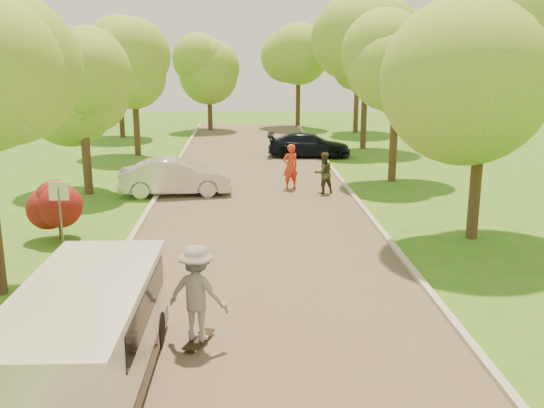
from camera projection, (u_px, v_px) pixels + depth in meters
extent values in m
plane|color=#30721B|center=(265.00, 304.00, 14.25)|extent=(100.00, 100.00, 0.00)
cube|color=#4C4438|center=(257.00, 216.00, 22.00)|extent=(8.00, 60.00, 0.01)
cube|color=#B2AD9E|center=(145.00, 216.00, 21.80)|extent=(0.18, 60.00, 0.12)
cube|color=#B2AD9E|center=(367.00, 213.00, 22.18)|extent=(0.18, 60.00, 0.12)
cylinder|color=#59595E|center=(61.00, 221.00, 17.61)|extent=(0.06, 0.06, 2.00)
cube|color=white|center=(59.00, 191.00, 17.40)|extent=(0.55, 0.04, 0.55)
cylinder|color=#382619|center=(61.00, 228.00, 19.20)|extent=(0.12, 0.12, 0.70)
sphere|color=#590F0F|center=(59.00, 205.00, 19.02)|extent=(1.70, 1.70, 1.70)
sphere|color=olive|center=(5.00, 56.00, 13.58)|extent=(3.45, 3.45, 3.45)
cylinder|color=#382619|center=(86.00, 157.00, 25.18)|extent=(0.36, 0.36, 3.15)
sphere|color=olive|center=(81.00, 88.00, 24.50)|extent=(4.20, 4.20, 4.20)
sphere|color=olive|center=(96.00, 72.00, 24.38)|extent=(3.15, 3.15, 3.15)
cylinder|color=#382619|center=(136.00, 122.00, 34.81)|extent=(0.36, 0.36, 3.83)
sphere|color=olive|center=(133.00, 63.00, 34.01)|extent=(4.80, 4.80, 4.80)
sphere|color=olive|center=(145.00, 50.00, 33.87)|extent=(3.60, 3.60, 3.60)
cylinder|color=#382619|center=(476.00, 179.00, 18.95)|extent=(0.36, 0.36, 3.83)
sphere|color=olive|center=(485.00, 68.00, 18.14)|extent=(5.00, 5.00, 5.00)
sphere|color=olive|center=(512.00, 42.00, 17.99)|extent=(3.75, 3.75, 3.75)
cylinder|color=#382619|center=(393.00, 145.00, 27.72)|extent=(0.36, 0.36, 3.38)
sphere|color=olive|center=(397.00, 78.00, 26.99)|extent=(4.40, 4.40, 4.40)
sphere|color=olive|center=(412.00, 63.00, 26.87)|extent=(3.30, 3.30, 3.30)
cylinder|color=#382619|center=(364.00, 116.00, 37.36)|extent=(0.36, 0.36, 4.05)
sphere|color=olive|center=(366.00, 56.00, 36.50)|extent=(5.20, 5.20, 5.20)
sphere|color=olive|center=(379.00, 43.00, 36.35)|extent=(3.90, 3.90, 3.90)
cylinder|color=#382619|center=(121.00, 112.00, 42.48)|extent=(0.36, 0.36, 3.60)
sphere|color=olive|center=(118.00, 64.00, 41.69)|extent=(5.00, 5.00, 5.00)
sphere|color=olive|center=(129.00, 52.00, 41.55)|extent=(3.75, 3.75, 3.75)
cylinder|color=#382619|center=(356.00, 107.00, 45.19)|extent=(0.36, 0.36, 3.83)
sphere|color=olive|center=(358.00, 60.00, 44.37)|extent=(5.00, 5.00, 5.00)
sphere|color=olive|center=(368.00, 49.00, 44.23)|extent=(3.75, 3.75, 3.75)
cylinder|color=#382619|center=(210.00, 108.00, 46.67)|extent=(0.36, 0.36, 3.38)
sphere|color=olive|center=(209.00, 67.00, 45.92)|extent=(4.80, 4.80, 4.80)
sphere|color=olive|center=(218.00, 57.00, 45.78)|extent=(3.60, 3.60, 3.60)
cylinder|color=#382619|center=(298.00, 104.00, 48.91)|extent=(0.36, 0.36, 3.60)
sphere|color=olive|center=(298.00, 62.00, 48.12)|extent=(5.00, 5.00, 5.00)
sphere|color=olive|center=(308.00, 53.00, 47.97)|extent=(3.75, 3.75, 3.75)
cube|color=silver|center=(85.00, 336.00, 10.24)|extent=(2.12, 5.20, 1.78)
cube|color=black|center=(88.00, 376.00, 10.42)|extent=(2.14, 5.30, 0.32)
cube|color=black|center=(87.00, 306.00, 10.40)|extent=(2.13, 3.69, 0.59)
cylinder|color=black|center=(64.00, 331.00, 12.06)|extent=(0.27, 0.71, 0.71)
cylinder|color=black|center=(156.00, 330.00, 12.12)|extent=(0.27, 0.71, 0.71)
imported|color=silver|center=(176.00, 177.00, 25.18)|extent=(4.70, 1.90, 1.52)
imported|color=black|center=(309.00, 145.00, 34.59)|extent=(4.89, 2.37, 1.37)
cube|color=black|center=(199.00, 339.00, 12.24)|extent=(0.62, 1.04, 0.02)
cylinder|color=#BFCC4C|center=(210.00, 335.00, 12.56)|extent=(0.06, 0.09, 0.08)
cylinder|color=#BFCC4C|center=(202.00, 334.00, 12.62)|extent=(0.06, 0.09, 0.08)
cylinder|color=#BFCC4C|center=(195.00, 351.00, 11.90)|extent=(0.06, 0.09, 0.08)
cylinder|color=#BFCC4C|center=(187.00, 349.00, 11.96)|extent=(0.06, 0.09, 0.08)
imported|color=gray|center=(197.00, 293.00, 12.01)|extent=(1.45, 1.14, 1.97)
imported|color=red|center=(290.00, 167.00, 26.23)|extent=(0.85, 0.72, 1.98)
imported|color=#353821|center=(323.00, 173.00, 25.38)|extent=(1.03, 0.92, 1.76)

